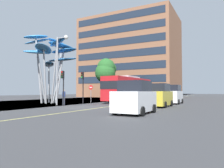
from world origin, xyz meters
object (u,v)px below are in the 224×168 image
object	(u,v)px
street_lamp	(59,61)
no_entry_sign	(91,91)
traffic_light_kerb_near	(63,80)
car_parked_mid	(160,96)
car_parked_far	(172,95)
traffic_light_kerb_far	(83,81)
car_parked_near	(135,98)
leaf_sculpture	(51,52)
pedestrian	(64,97)
red_bus	(129,88)

from	to	relation	value
street_lamp	no_entry_sign	world-z (taller)	street_lamp
traffic_light_kerb_near	street_lamp	world-z (taller)	street_lamp
car_parked_mid	car_parked_far	bearing A→B (deg)	89.54
traffic_light_kerb_far	car_parked_near	xyz separation A→B (m)	(9.97, -7.74, -1.78)
leaf_sculpture	no_entry_sign	xyz separation A→B (m)	(4.24, 2.94, -5.03)
leaf_sculpture	car_parked_far	size ratio (longest dim) A/B	2.24
car_parked_near	leaf_sculpture	bearing A→B (deg)	154.32
no_entry_sign	pedestrian	bearing A→B (deg)	-89.68
car_parked_mid	leaf_sculpture	bearing A→B (deg)	-179.35
car_parked_mid	no_entry_sign	bearing A→B (deg)	164.36
traffic_light_kerb_far	car_parked_far	distance (m)	11.20
car_parked_mid	street_lamp	world-z (taller)	street_lamp
leaf_sculpture	pedestrian	xyz separation A→B (m)	(4.27, -2.44, -5.73)
no_entry_sign	traffic_light_kerb_far	bearing A→B (deg)	-84.65
car_parked_mid	car_parked_far	size ratio (longest dim) A/B	1.07
car_parked_near	street_lamp	size ratio (longest dim) A/B	0.51
traffic_light_kerb_near	street_lamp	bearing A→B (deg)	152.13
no_entry_sign	traffic_light_kerb_near	bearing A→B (deg)	-84.49
car_parked_far	pedestrian	distance (m)	13.03
pedestrian	car_parked_near	bearing A→B (deg)	-23.90
red_bus	traffic_light_kerb_near	xyz separation A→B (m)	(-3.30, -9.82, 0.70)
street_lamp	no_entry_sign	distance (m)	6.59
car_parked_far	car_parked_mid	bearing A→B (deg)	-90.46
car_parked_mid	pedestrian	bearing A→B (deg)	-165.31
car_parked_far	street_lamp	bearing A→B (deg)	-139.75
car_parked_near	pedestrian	distance (m)	11.09
car_parked_far	no_entry_sign	xyz separation A→B (m)	(-9.99, -3.03, 0.48)
car_parked_mid	car_parked_far	distance (m)	5.81
pedestrian	leaf_sculpture	bearing A→B (deg)	150.29
car_parked_mid	pedestrian	distance (m)	10.25
pedestrian	car_parked_mid	bearing A→B (deg)	14.69
traffic_light_kerb_far	car_parked_near	size ratio (longest dim) A/B	1.01
red_bus	car_parked_near	distance (m)	14.90
car_parked_far	traffic_light_kerb_far	bearing A→B (deg)	-152.19
red_bus	car_parked_far	distance (m)	6.18
leaf_sculpture	traffic_light_kerb_far	xyz separation A→B (m)	(4.44, 0.81, -3.77)
car_parked_near	car_parked_mid	xyz separation A→B (m)	(-0.22, 7.09, 0.02)
leaf_sculpture	traffic_light_kerb_near	size ratio (longest dim) A/B	2.42
traffic_light_kerb_far	no_entry_sign	bearing A→B (deg)	95.35
car_parked_mid	pedestrian	xyz separation A→B (m)	(-9.91, -2.60, -0.20)
red_bus	car_parked_far	size ratio (longest dim) A/B	2.66
car_parked_mid	traffic_light_kerb_far	bearing A→B (deg)	176.20
traffic_light_kerb_near	car_parked_far	bearing A→B (deg)	44.51
traffic_light_kerb_near	car_parked_far	world-z (taller)	traffic_light_kerb_near
red_bus	leaf_sculpture	world-z (taller)	leaf_sculpture
car_parked_near	no_entry_sign	distance (m)	14.18
traffic_light_kerb_far	street_lamp	xyz separation A→B (m)	(-0.53, -3.57, 2.01)
red_bus	car_parked_mid	size ratio (longest dim) A/B	2.49
red_bus	traffic_light_kerb_far	xyz separation A→B (m)	(-3.70, -5.75, 0.86)
pedestrian	no_entry_sign	bearing A→B (deg)	90.32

